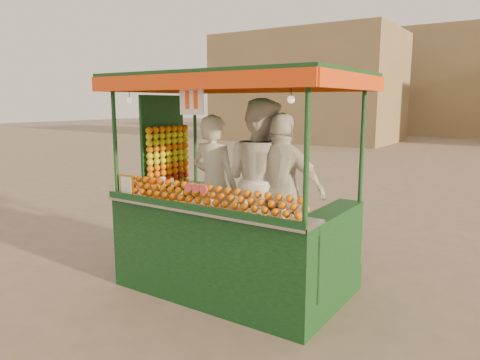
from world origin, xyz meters
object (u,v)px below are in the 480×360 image
Objects in this scene: juice_cart at (226,222)px; vendor_right at (282,191)px; vendor_left at (214,185)px; vendor_middle at (260,180)px.

vendor_right is at bearing 34.44° from juice_cart.
vendor_left is at bearing 1.78° from vendor_right.
vendor_middle is (0.59, 0.13, 0.10)m from vendor_left.
juice_cart is 1.57× the size of vendor_left.
vendor_middle is at bearing -13.60° from vendor_right.
juice_cart is 1.54× the size of vendor_right.
juice_cart reaches higher than vendor_middle.
vendor_right reaches higher than vendor_left.
vendor_middle is at bearing 64.63° from juice_cart.
vendor_middle is 0.34m from vendor_right.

